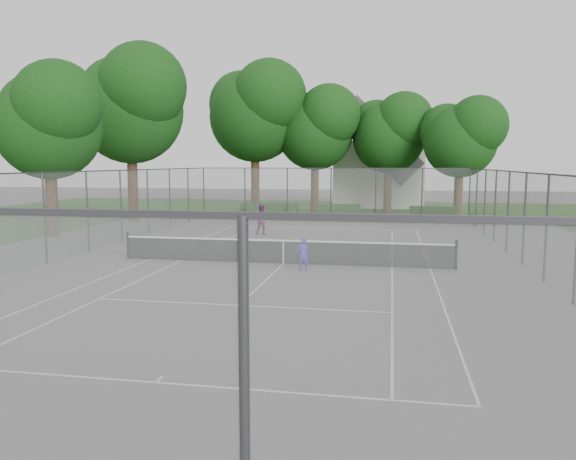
% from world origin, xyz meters
% --- Properties ---
extents(ground, '(120.00, 120.00, 0.00)m').
position_xyz_m(ground, '(0.00, 0.00, 0.00)').
color(ground, '#5E5C5A').
rests_on(ground, ground).
extents(grass_far, '(60.00, 20.00, 0.00)m').
position_xyz_m(grass_far, '(0.00, 26.00, 0.00)').
color(grass_far, '#224814').
rests_on(grass_far, ground).
extents(court_markings, '(11.03, 23.83, 0.01)m').
position_xyz_m(court_markings, '(0.00, 0.00, 0.01)').
color(court_markings, silver).
rests_on(court_markings, ground).
extents(tennis_net, '(12.87, 0.10, 1.10)m').
position_xyz_m(tennis_net, '(0.00, 0.00, 0.51)').
color(tennis_net, black).
rests_on(tennis_net, ground).
extents(perimeter_fence, '(18.08, 34.08, 3.52)m').
position_xyz_m(perimeter_fence, '(0.00, 0.00, 1.81)').
color(perimeter_fence, '#38383D').
rests_on(perimeter_fence, ground).
extents(tree_far_left, '(8.12, 7.41, 11.67)m').
position_xyz_m(tree_far_left, '(-6.52, 22.46, 8.02)').
color(tree_far_left, '#392414').
rests_on(tree_far_left, ground).
extents(tree_far_midleft, '(6.82, 6.23, 9.80)m').
position_xyz_m(tree_far_midleft, '(-1.84, 22.98, 6.73)').
color(tree_far_midleft, '#392414').
rests_on(tree_far_midleft, ground).
extents(tree_far_midright, '(6.36, 5.81, 9.15)m').
position_xyz_m(tree_far_midright, '(3.81, 23.32, 6.28)').
color(tree_far_midright, '#392414').
rests_on(tree_far_midright, ground).
extents(tree_far_right, '(5.86, 5.35, 8.42)m').
position_xyz_m(tree_far_right, '(8.75, 20.27, 5.78)').
color(tree_far_right, '#392414').
rests_on(tree_far_right, ground).
extents(tree_side_back, '(7.90, 7.21, 11.35)m').
position_xyz_m(tree_side_back, '(-12.68, 13.69, 7.80)').
color(tree_side_back, '#392414').
rests_on(tree_side_back, ground).
extents(tree_side_front, '(6.23, 5.69, 8.95)m').
position_xyz_m(tree_side_front, '(-13.43, 5.78, 6.15)').
color(tree_side_front, '#392414').
rests_on(tree_side_front, ground).
extents(hedge_left, '(4.00, 1.20, 1.00)m').
position_xyz_m(hedge_left, '(-4.45, 17.85, 0.50)').
color(hedge_left, '#1D4315').
rests_on(hedge_left, ground).
extents(hedge_mid, '(3.00, 0.86, 0.94)m').
position_xyz_m(hedge_mid, '(0.38, 18.89, 0.47)').
color(hedge_mid, '#1D4315').
rests_on(hedge_mid, ground).
extents(hedge_right, '(3.07, 1.12, 0.92)m').
position_xyz_m(hedge_right, '(6.80, 18.14, 0.46)').
color(hedge_right, '#1D4315').
rests_on(hedge_right, ground).
extents(house, '(7.60, 5.89, 9.46)m').
position_xyz_m(house, '(2.91, 29.72, 3.81)').
color(house, silver).
rests_on(house, ground).
extents(girl_player, '(0.50, 0.40, 1.21)m').
position_xyz_m(girl_player, '(0.96, -1.20, 0.60)').
color(girl_player, '#302FB0').
rests_on(girl_player, ground).
extents(woman_player, '(0.93, 0.82, 1.62)m').
position_xyz_m(woman_player, '(-2.76, 8.39, 0.81)').
color(woman_player, '#662259').
rests_on(woman_player, ground).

